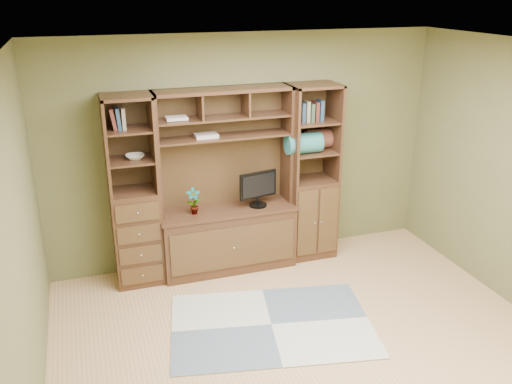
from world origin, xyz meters
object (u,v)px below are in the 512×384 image
object	(u,v)px
center_hutch	(227,184)
right_tower	(311,173)
left_tower	(134,193)
monitor	(258,183)

from	to	relation	value
center_hutch	right_tower	size ratio (longest dim) A/B	1.00
left_tower	monitor	size ratio (longest dim) A/B	3.71
left_tower	monitor	bearing A→B (deg)	-3.18
center_hutch	monitor	xyz separation A→B (m)	(0.35, -0.03, -0.02)
right_tower	monitor	bearing A→B (deg)	-173.67
center_hutch	monitor	world-z (taller)	center_hutch
center_hutch	monitor	distance (m)	0.35
monitor	left_tower	bearing A→B (deg)	165.22
left_tower	right_tower	size ratio (longest dim) A/B	1.00
right_tower	monitor	distance (m)	0.68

